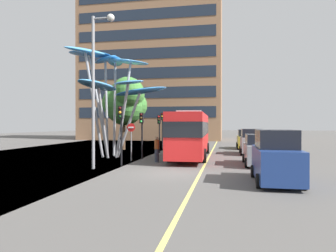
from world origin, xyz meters
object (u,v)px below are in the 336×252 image
at_px(car_parked_mid, 259,151).
at_px(pedestrian, 157,149).
at_px(street_lamp, 97,74).
at_px(traffic_light_kerb_near, 121,123).
at_px(car_parked_near, 276,158).
at_px(car_parked_far, 251,142).
at_px(traffic_light_kerb_far, 142,125).
at_px(red_bus, 191,132).
at_px(traffic_light_opposite, 162,123).
at_px(car_side_street, 246,140).
at_px(no_entry_sign, 131,136).
at_px(traffic_light_island_mid, 159,125).
at_px(leaf_sculpture, 111,76).

xyz_separation_m(car_parked_mid, pedestrian, (-6.80, 0.32, -0.05)).
xyz_separation_m(car_parked_mid, street_lamp, (-9.52, -3.48, 4.67)).
bearing_deg(traffic_light_kerb_near, car_parked_near, -25.02).
bearing_deg(car_parked_near, car_parked_mid, 91.28).
bearing_deg(car_parked_mid, car_parked_far, 89.09).
bearing_deg(traffic_light_kerb_far, red_bus, 24.62).
distance_m(car_parked_far, street_lamp, 15.18).
height_order(traffic_light_opposite, car_side_street, traffic_light_opposite).
bearing_deg(car_parked_mid, no_entry_sign, 175.40).
bearing_deg(pedestrian, street_lamp, -125.54).
bearing_deg(traffic_light_opposite, red_bus, -63.76).
xyz_separation_m(traffic_light_island_mid, pedestrian, (1.30, -6.69, -1.63)).
relative_size(leaf_sculpture, street_lamp, 1.01).
relative_size(traffic_light_island_mid, car_side_street, 0.80).
xyz_separation_m(red_bus, traffic_light_kerb_near, (-3.79, -5.62, 0.74)).
bearing_deg(leaf_sculpture, red_bus, 7.46).
xyz_separation_m(car_parked_near, no_entry_sign, (-8.91, 6.73, 0.68)).
height_order(traffic_light_kerb_near, traffic_light_island_mid, traffic_light_kerb_near).
relative_size(traffic_light_island_mid, car_parked_far, 0.88).
relative_size(car_parked_mid, car_side_street, 0.98).
height_order(traffic_light_opposite, car_parked_mid, traffic_light_opposite).
bearing_deg(car_parked_mid, traffic_light_island_mid, 139.12).
height_order(leaf_sculpture, traffic_light_opposite, leaf_sculpture).
distance_m(traffic_light_opposite, car_side_street, 9.24).
bearing_deg(traffic_light_kerb_far, no_entry_sign, -106.59).
bearing_deg(traffic_light_island_mid, car_parked_far, 2.19).
height_order(car_parked_mid, car_parked_far, car_parked_far).
bearing_deg(car_side_street, traffic_light_kerb_far, -126.29).
xyz_separation_m(traffic_light_kerb_near, traffic_light_kerb_far, (0.24, 4.00, -0.19)).
distance_m(traffic_light_opposite, car_parked_mid, 14.84).
distance_m(leaf_sculpture, pedestrian, 7.54).
relative_size(leaf_sculpture, traffic_light_opposite, 2.35).
bearing_deg(red_bus, pedestrian, -120.48).
xyz_separation_m(red_bus, pedestrian, (-1.98, -3.36, -1.10)).
relative_size(car_side_street, street_lamp, 0.48).
bearing_deg(car_parked_near, traffic_light_opposite, 116.68).
distance_m(car_parked_near, no_entry_sign, 11.18).
relative_size(leaf_sculpture, traffic_light_island_mid, 2.63).
relative_size(traffic_light_kerb_far, car_side_street, 0.81).
xyz_separation_m(red_bus, leaf_sculpture, (-6.32, -0.83, 4.51)).
bearing_deg(pedestrian, car_side_street, 62.57).
xyz_separation_m(leaf_sculpture, traffic_light_kerb_near, (2.53, -4.80, -3.78)).
bearing_deg(pedestrian, red_bus, 59.52).
xyz_separation_m(red_bus, street_lamp, (-4.69, -7.16, 3.62)).
height_order(red_bus, leaf_sculpture, leaf_sculpture).
distance_m(traffic_light_island_mid, street_lamp, 11.03).
height_order(leaf_sculpture, traffic_light_kerb_near, leaf_sculpture).
height_order(leaf_sculpture, traffic_light_kerb_far, leaf_sculpture).
relative_size(car_parked_mid, street_lamp, 0.47).
xyz_separation_m(leaf_sculpture, car_parked_near, (11.28, -8.88, -5.40)).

